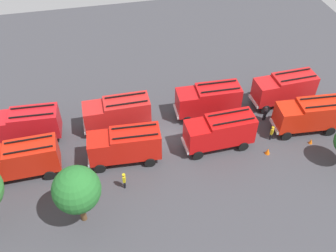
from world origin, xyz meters
The scene contains 15 objects.
ground_plane centered at (0.00, 0.00, 0.00)m, with size 65.86×65.86×0.00m, color #38383D.
fire_truck_0 centered at (-14.27, -2.56, 2.15)m, with size 7.30×3.01×3.88m.
fire_truck_1 centered at (-5.14, -2.46, 2.15)m, with size 7.26×2.91×3.88m.
fire_truck_2 centered at (5.00, -2.37, 2.15)m, with size 7.21×2.79×3.88m.
fire_truck_3 centered at (14.51, -2.61, 2.15)m, with size 7.32×3.06×3.88m.
fire_truck_4 centered at (-14.87, 2.26, 2.15)m, with size 7.35×3.17×3.88m.
fire_truck_5 centered at (-4.81, 2.62, 2.15)m, with size 7.29×2.98×3.88m.
fire_truck_6 centered at (4.84, 2.51, 2.15)m, with size 7.33×3.08×3.88m.
fire_truck_7 centered at (14.62, 2.25, 2.15)m, with size 7.27×2.94×3.88m.
firefighter_0 centered at (-10.59, 2.85, 0.96)m, with size 0.47×0.46×1.72m.
firefighter_1 centered at (-11.12, -0.18, 1.02)m, with size 0.44×0.29×1.80m.
firefighter_2 centered at (5.45, 5.91, 1.05)m, with size 0.33×0.46×1.84m.
tree_1 centered at (9.41, 8.61, 4.15)m, with size 3.98×3.98×6.17m.
traffic_cone_0 centered at (-9.42, 4.78, 0.36)m, with size 0.51×0.51×0.72m, color #F2600C.
traffic_cone_1 centered at (-14.47, 4.36, 0.29)m, with size 0.40×0.40×0.57m, color #F2600C.
Camera 1 is at (6.19, 28.30, 28.66)m, focal length 40.31 mm.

